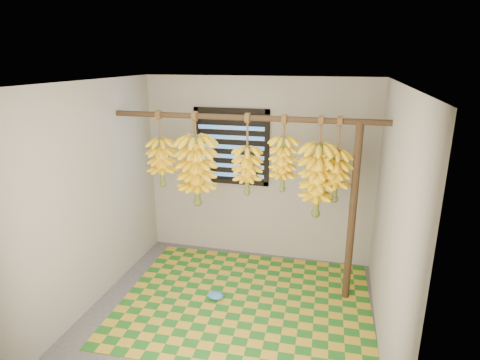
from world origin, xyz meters
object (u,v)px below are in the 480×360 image
(banana_bunch_c, at_px, (247,171))
(banana_bunch_e, at_px, (318,180))
(banana_bunch_a, at_px, (162,162))
(banana_bunch_d, at_px, (283,164))
(woven_mat, at_px, (245,301))
(banana_bunch_f, at_px, (336,176))
(support_post, at_px, (352,215))
(plastic_bag, at_px, (216,296))
(banana_bunch_b, at_px, (197,171))

(banana_bunch_c, xyz_separation_m, banana_bunch_e, (0.77, 0.00, -0.05))
(banana_bunch_a, bearing_deg, banana_bunch_d, 0.00)
(woven_mat, xyz_separation_m, banana_bunch_a, (-1.10, 0.37, 1.45))
(banana_bunch_c, distance_m, banana_bunch_f, 0.96)
(support_post, xyz_separation_m, plastic_bag, (-1.42, -0.41, -0.95))
(banana_bunch_a, bearing_deg, banana_bunch_c, 0.00)
(banana_bunch_c, bearing_deg, banana_bunch_a, -180.00)
(plastic_bag, distance_m, banana_bunch_e, 1.72)
(plastic_bag, bearing_deg, banana_bunch_d, 32.00)
(support_post, relative_size, banana_bunch_b, 1.86)
(plastic_bag, relative_size, banana_bunch_a, 0.22)
(plastic_bag, relative_size, banana_bunch_f, 0.21)
(woven_mat, distance_m, banana_bunch_e, 1.57)
(support_post, height_order, banana_bunch_a, banana_bunch_a)
(banana_bunch_b, height_order, banana_bunch_e, same)
(banana_bunch_b, height_order, banana_bunch_c, same)
(woven_mat, relative_size, banana_bunch_e, 2.51)
(banana_bunch_e, bearing_deg, banana_bunch_d, 180.00)
(banana_bunch_d, bearing_deg, banana_bunch_c, -180.00)
(woven_mat, height_order, banana_bunch_c, banana_bunch_c)
(support_post, relative_size, banana_bunch_e, 1.85)
(banana_bunch_a, distance_m, banana_bunch_e, 1.79)
(plastic_bag, height_order, banana_bunch_c, banana_bunch_c)
(banana_bunch_a, height_order, banana_bunch_b, same)
(banana_bunch_c, bearing_deg, banana_bunch_b, -180.00)
(banana_bunch_a, relative_size, banana_bunch_d, 1.05)
(banana_bunch_c, relative_size, banana_bunch_f, 1.01)
(support_post, xyz_separation_m, banana_bunch_f, (-0.20, 0.00, 0.43))
(banana_bunch_f, bearing_deg, banana_bunch_b, -180.00)
(support_post, distance_m, banana_bunch_e, 0.53)
(support_post, height_order, woven_mat, support_post)
(banana_bunch_d, bearing_deg, banana_bunch_a, -180.00)
(banana_bunch_a, height_order, banana_bunch_e, same)
(banana_bunch_a, height_order, banana_bunch_c, same)
(woven_mat, bearing_deg, plastic_bag, -173.55)
(banana_bunch_a, bearing_deg, banana_bunch_e, 0.00)
(plastic_bag, height_order, banana_bunch_b, banana_bunch_b)
(banana_bunch_c, distance_m, banana_bunch_e, 0.77)
(banana_bunch_c, xyz_separation_m, banana_bunch_d, (0.39, 0.00, 0.10))
(support_post, bearing_deg, banana_bunch_b, -180.00)
(plastic_bag, height_order, banana_bunch_a, banana_bunch_a)
(banana_bunch_e, bearing_deg, banana_bunch_f, 0.00)
(plastic_bag, bearing_deg, banana_bunch_f, 18.61)
(banana_bunch_c, bearing_deg, woven_mat, -78.76)
(support_post, relative_size, plastic_bag, 10.42)
(banana_bunch_b, bearing_deg, banana_bunch_f, 0.00)
(banana_bunch_a, bearing_deg, banana_bunch_f, 0.00)
(banana_bunch_a, height_order, banana_bunch_d, same)
(support_post, distance_m, banana_bunch_b, 1.79)
(banana_bunch_c, bearing_deg, banana_bunch_e, 0.00)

